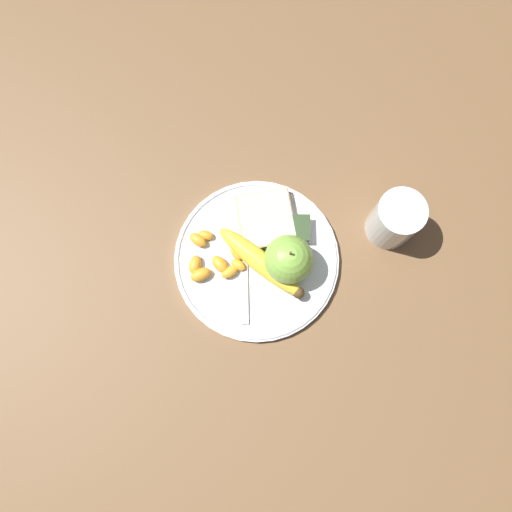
{
  "coord_description": "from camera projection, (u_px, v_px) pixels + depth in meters",
  "views": [
    {
      "loc": [
        0.18,
        0.0,
        0.83
      ],
      "look_at": [
        0.0,
        0.0,
        0.03
      ],
      "focal_mm": 35.0,
      "sensor_mm": 36.0,
      "label": 1
    }
  ],
  "objects": [
    {
      "name": "ground_plane",
      "position": [
        256.0,
        260.0,
        0.85
      ],
      "size": [
        3.0,
        3.0,
        0.0
      ],
      "primitive_type": "plane",
      "color": "brown"
    },
    {
      "name": "plate",
      "position": [
        256.0,
        259.0,
        0.84
      ],
      "size": [
        0.28,
        0.28,
        0.01
      ],
      "color": "silver",
      "rests_on": "ground_plane"
    },
    {
      "name": "juice_glass",
      "position": [
        394.0,
        220.0,
        0.82
      ],
      "size": [
        0.08,
        0.08,
        0.1
      ],
      "color": "silver",
      "rests_on": "ground_plane"
    },
    {
      "name": "apple",
      "position": [
        288.0,
        259.0,
        0.8
      ],
      "size": [
        0.08,
        0.08,
        0.09
      ],
      "color": "#84BC47",
      "rests_on": "plate"
    },
    {
      "name": "banana",
      "position": [
        261.0,
        263.0,
        0.82
      ],
      "size": [
        0.14,
        0.16,
        0.04
      ],
      "color": "yellow",
      "rests_on": "plate"
    },
    {
      "name": "bread_slice",
      "position": [
        265.0,
        220.0,
        0.84
      ],
      "size": [
        0.11,
        0.11,
        0.02
      ],
      "color": "tan",
      "rests_on": "plate"
    },
    {
      "name": "fork",
      "position": [
        244.0,
        263.0,
        0.84
      ],
      "size": [
        0.17,
        0.03,
        0.0
      ],
      "rotation": [
        0.0,
        0.0,
        9.45
      ],
      "color": "silver",
      "rests_on": "plate"
    },
    {
      "name": "jam_packet",
      "position": [
        298.0,
        229.0,
        0.84
      ],
      "size": [
        0.05,
        0.04,
        0.02
      ],
      "color": "silver",
      "rests_on": "plate"
    },
    {
      "name": "orange_segment_0",
      "position": [
        205.0,
        235.0,
        0.84
      ],
      "size": [
        0.02,
        0.03,
        0.02
      ],
      "color": "#F9A32D",
      "rests_on": "plate"
    },
    {
      "name": "orange_segment_1",
      "position": [
        229.0,
        272.0,
        0.83
      ],
      "size": [
        0.03,
        0.03,
        0.02
      ],
      "color": "#F9A32D",
      "rests_on": "plate"
    },
    {
      "name": "orange_segment_2",
      "position": [
        236.0,
        252.0,
        0.83
      ],
      "size": [
        0.04,
        0.03,
        0.02
      ],
      "color": "#F9A32D",
      "rests_on": "plate"
    },
    {
      "name": "orange_segment_3",
      "position": [
        219.0,
        264.0,
        0.83
      ],
      "size": [
        0.04,
        0.04,
        0.02
      ],
      "color": "#F9A32D",
      "rests_on": "plate"
    },
    {
      "name": "orange_segment_4",
      "position": [
        200.0,
        275.0,
        0.82
      ],
      "size": [
        0.03,
        0.04,
        0.02
      ],
      "color": "#F9A32D",
      "rests_on": "plate"
    },
    {
      "name": "orange_segment_5",
      "position": [
        197.0,
        240.0,
        0.84
      ],
      "size": [
        0.03,
        0.04,
        0.02
      ],
      "color": "#F9A32D",
      "rests_on": "plate"
    },
    {
      "name": "orange_segment_6",
      "position": [
        194.0,
        264.0,
        0.83
      ],
      "size": [
        0.04,
        0.03,
        0.02
      ],
      "color": "#F9A32D",
      "rests_on": "plate"
    },
    {
      "name": "orange_segment_7",
      "position": [
        238.0,
        265.0,
        0.83
      ],
      "size": [
        0.03,
        0.03,
        0.02
      ],
      "color": "#F9A32D",
      "rests_on": "plate"
    }
  ]
}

